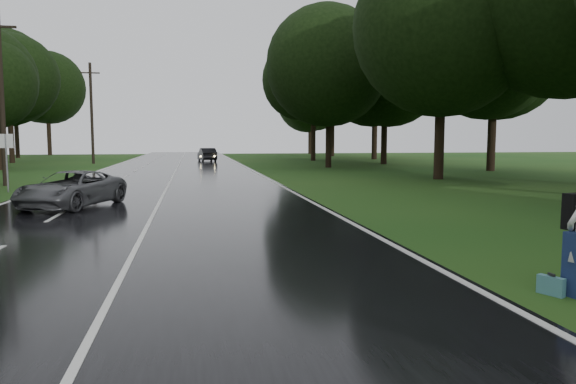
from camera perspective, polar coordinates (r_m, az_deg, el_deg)
ground at (r=10.01m, az=-17.50°, el=-8.84°), size 160.00×160.00×0.00m
road at (r=29.75m, az=-12.70°, el=0.88°), size 12.00×140.00×0.04m
lane_center at (r=29.74m, az=-12.70°, el=0.93°), size 0.12×140.00×0.01m
grey_car at (r=20.48m, az=-22.31°, el=0.31°), size 3.66×5.11×1.29m
far_car at (r=58.40m, az=-8.74°, el=4.01°), size 2.09×4.53×1.44m
suitcase at (r=9.50m, az=26.51°, el=-9.03°), size 0.29×0.44×0.30m
utility_pole_mid at (r=31.82m, az=-28.13°, el=0.61°), size 1.80×0.28×9.17m
utility_pole_far at (r=56.48m, az=-20.25°, el=2.89°), size 1.80×0.28×9.95m
road_sign_b at (r=27.85m, az=-27.95°, el=-0.02°), size 0.65×0.10×2.70m
tree_left_e at (r=48.34m, az=-28.65°, el=2.12°), size 7.92×7.92×12.38m
tree_left_f at (r=61.76m, az=-27.59°, el=2.81°), size 10.34×10.34×16.15m
tree_right_d at (r=33.94m, az=15.90°, el=1.35°), size 9.80×9.80×15.31m
tree_right_e at (r=46.07m, az=4.38°, el=2.66°), size 9.17×9.17×14.32m
tree_right_f at (r=60.43m, az=2.73°, el=3.40°), size 10.80×10.80×16.88m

